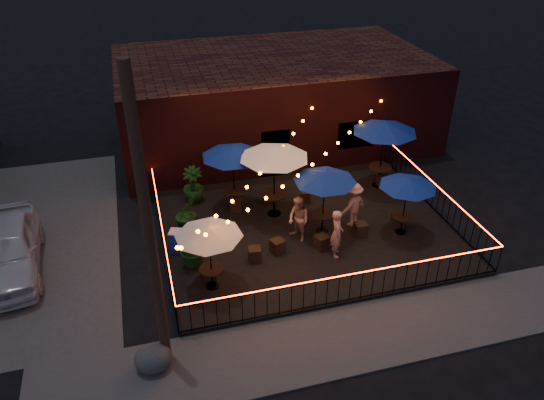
{
  "coord_description": "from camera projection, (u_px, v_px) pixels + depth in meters",
  "views": [
    {
      "loc": [
        -5.32,
        -12.76,
        10.87
      ],
      "look_at": [
        -1.12,
        2.5,
        1.19
      ],
      "focal_mm": 35.0,
      "sensor_mm": 36.0,
      "label": 1
    }
  ],
  "objects": [
    {
      "name": "cafe_table_2",
      "position": [
        325.0,
        177.0,
        17.64
      ],
      "size": [
        2.85,
        2.85,
        2.37
      ],
      "rotation": [
        0.0,
        0.0,
        -0.43
      ],
      "color": "black",
      "rests_on": "patio"
    },
    {
      "name": "cafe_table_5",
      "position": [
        385.0,
        128.0,
        20.21
      ],
      "size": [
        2.57,
        2.57,
        2.77
      ],
      "rotation": [
        0.0,
        0.0,
        -0.02
      ],
      "color": "black",
      "rests_on": "patio"
    },
    {
      "name": "fence_front",
      "position": [
        350.0,
        288.0,
        15.38
      ],
      "size": [
        10.0,
        0.04,
        1.04
      ],
      "color": "black",
      "rests_on": "patio"
    },
    {
      "name": "bistro_chair_8",
      "position": [
        360.0,
        229.0,
        18.43
      ],
      "size": [
        0.42,
        0.42,
        0.48
      ],
      "primitive_type": "cube",
      "rotation": [
        0.0,
        0.0,
        -0.03
      ],
      "color": "black",
      "rests_on": "patio"
    },
    {
      "name": "potted_shrub_c",
      "position": [
        193.0,
        185.0,
        20.18
      ],
      "size": [
        0.88,
        0.88,
        1.4
      ],
      "primitive_type": "imported",
      "rotation": [
        0.0,
        0.0,
        0.13
      ],
      "color": "#193B0C",
      "rests_on": "patio"
    },
    {
      "name": "patio",
      "position": [
        306.0,
        229.0,
        18.98
      ],
      "size": [
        10.0,
        8.0,
        0.15
      ],
      "primitive_type": "cube",
      "color": "black",
      "rests_on": "ground"
    },
    {
      "name": "bistro_chair_0",
      "position": [
        210.0,
        272.0,
        16.44
      ],
      "size": [
        0.46,
        0.46,
        0.48
      ],
      "primitive_type": "cube",
      "rotation": [
        0.0,
        0.0,
        -0.16
      ],
      "color": "black",
      "rests_on": "patio"
    },
    {
      "name": "bistro_chair_2",
      "position": [
        191.0,
        220.0,
        18.98
      ],
      "size": [
        0.47,
        0.47,
        0.43
      ],
      "primitive_type": "cube",
      "rotation": [
        0.0,
        0.0,
        0.39
      ],
      "color": "black",
      "rests_on": "patio"
    },
    {
      "name": "cafe_table_1",
      "position": [
        232.0,
        153.0,
        18.95
      ],
      "size": [
        2.84,
        2.84,
        2.51
      ],
      "rotation": [
        0.0,
        0.0,
        0.3
      ],
      "color": "black",
      "rests_on": "patio"
    },
    {
      "name": "patron_c",
      "position": [
        353.0,
        205.0,
        18.69
      ],
      "size": [
        1.24,
        1.0,
        1.68
      ],
      "primitive_type": "imported",
      "rotation": [
        0.0,
        0.0,
        3.55
      ],
      "color": "#E3A995",
      "rests_on": "patio"
    },
    {
      "name": "boulder",
      "position": [
        153.0,
        358.0,
        13.53
      ],
      "size": [
        1.07,
        0.97,
        0.73
      ],
      "primitive_type": "ellipsoid",
      "rotation": [
        0.0,
        0.0,
        -0.2
      ],
      "color": "#41403C",
      "rests_on": "ground"
    },
    {
      "name": "fence_left",
      "position": [
        163.0,
        237.0,
        17.54
      ],
      "size": [
        0.04,
        8.0,
        1.04
      ],
      "rotation": [
        0.0,
        0.0,
        1.57
      ],
      "color": "black",
      "rests_on": "patio"
    },
    {
      "name": "cafe_table_3",
      "position": [
        274.0,
        153.0,
        18.41
      ],
      "size": [
        2.68,
        2.68,
        2.74
      ],
      "rotation": [
        0.0,
        0.0,
        0.08
      ],
      "color": "black",
      "rests_on": "patio"
    },
    {
      "name": "bistro_chair_6",
      "position": [
        269.0,
        197.0,
        20.38
      ],
      "size": [
        0.4,
        0.4,
        0.42
      ],
      "primitive_type": "cube",
      "rotation": [
        0.0,
        0.0,
        -0.13
      ],
      "color": "black",
      "rests_on": "patio"
    },
    {
      "name": "bistro_chair_7",
      "position": [
        305.0,
        196.0,
        20.41
      ],
      "size": [
        0.42,
        0.42,
        0.41
      ],
      "primitive_type": "cube",
      "rotation": [
        0.0,
        0.0,
        2.88
      ],
      "color": "black",
      "rests_on": "patio"
    },
    {
      "name": "patron_b",
      "position": [
        299.0,
        219.0,
        17.91
      ],
      "size": [
        0.9,
        0.99,
        1.65
      ],
      "primitive_type": "imported",
      "rotation": [
        0.0,
        0.0,
        -1.15
      ],
      "color": "beige",
      "rests_on": "patio"
    },
    {
      "name": "bistro_chair_9",
      "position": [
        398.0,
        220.0,
        18.91
      ],
      "size": [
        0.55,
        0.55,
        0.51
      ],
      "primitive_type": "cube",
      "rotation": [
        0.0,
        0.0,
        2.77
      ],
      "color": "black",
      "rests_on": "patio"
    },
    {
      "name": "bistro_chair_3",
      "position": [
        236.0,
        205.0,
        19.79
      ],
      "size": [
        0.52,
        0.52,
        0.49
      ],
      "primitive_type": "cube",
      "rotation": [
        0.0,
        0.0,
        2.82
      ],
      "color": "black",
      "rests_on": "patio"
    },
    {
      "name": "festoon_lights",
      "position": [
        282.0,
        177.0,
        17.23
      ],
      "size": [
        10.02,
        8.72,
        1.32
      ],
      "color": "#F65900",
      "rests_on": "ground"
    },
    {
      "name": "car_white",
      "position": [
        7.0,
        249.0,
        16.75
      ],
      "size": [
        2.26,
        4.89,
        1.62
      ],
      "primitive_type": "imported",
      "rotation": [
        0.0,
        0.0,
        0.07
      ],
      "color": "silver",
      "rests_on": "ground"
    },
    {
      "name": "bistro_chair_5",
      "position": [
        322.0,
        242.0,
        17.77
      ],
      "size": [
        0.52,
        0.52,
        0.49
      ],
      "primitive_type": "cube",
      "rotation": [
        0.0,
        0.0,
        3.46
      ],
      "color": "black",
      "rests_on": "patio"
    },
    {
      "name": "utility_pole",
      "position": [
        149.0,
        234.0,
        11.92
      ],
      "size": [
        0.26,
        0.26,
        8.0
      ],
      "primitive_type": "cylinder",
      "color": "#3B2618",
      "rests_on": "ground"
    },
    {
      "name": "sidewalk",
      "position": [
        366.0,
        334.0,
        14.69
      ],
      "size": [
        18.0,
        2.5,
        0.05
      ],
      "primitive_type": "cube",
      "color": "#464340",
      "rests_on": "ground"
    },
    {
      "name": "bistro_chair_11",
      "position": [
        383.0,
        181.0,
        21.34
      ],
      "size": [
        0.43,
        0.43,
        0.5
      ],
      "primitive_type": "cube",
      "rotation": [
        0.0,
        0.0,
        3.16
      ],
      "color": "black",
      "rests_on": "patio"
    },
    {
      "name": "brick_building",
      "position": [
        273.0,
        99.0,
        24.78
      ],
      "size": [
        14.0,
        8.0,
        4.0
      ],
      "color": "black",
      "rests_on": "ground"
    },
    {
      "name": "ground",
      "position": [
        325.0,
        265.0,
        17.37
      ],
      "size": [
        110.0,
        110.0,
        0.0
      ],
      "primitive_type": "plane",
      "color": "black",
      "rests_on": "ground"
    },
    {
      "name": "cafe_table_4",
      "position": [
        408.0,
        183.0,
        17.67
      ],
      "size": [
        2.27,
        2.27,
        2.17
      ],
      "rotation": [
        0.0,
        0.0,
        -0.17
      ],
      "color": "black",
      "rests_on": "patio"
    },
    {
      "name": "potted_shrub_b",
      "position": [
        187.0,
        213.0,
        18.33
      ],
      "size": [
        1.05,
        0.97,
        1.53
      ],
      "primitive_type": "imported",
      "rotation": [
        0.0,
        0.0,
        0.43
      ],
      "color": "#173912",
      "rests_on": "patio"
    },
    {
      "name": "patron_a",
      "position": [
        337.0,
        233.0,
        17.15
      ],
      "size": [
        0.54,
        0.7,
        1.71
      ],
      "primitive_type": "imported",
      "rotation": [
        0.0,
        0.0,
        1.34
      ],
      "color": "#DAA392",
      "rests_on": "patio"
    },
    {
      "name": "potted_shrub_a",
      "position": [
        193.0,
        248.0,
        16.85
      ],
      "size": [
        1.29,
        1.17,
        1.26
      ],
      "primitive_type": "imported",
      "rotation": [
        0.0,
        0.0,
        0.18
      ],
      "color": "#17380D",
      "rests_on": "patio"
    },
    {
      "name": "bistro_chair_4",
      "position": [
        277.0,
        246.0,
        17.59
      ],
      "size": [
        0.52,
        0.52,
        0.48
      ],
      "primitive_type": "cube",
      "rotation": [
        0.0,
        0.0,
        0.34
      ],
      "color": "black",
      "rests_on": "patio"
    },
    {
      "name": "cafe_table_0",
      "position": [
        209.0,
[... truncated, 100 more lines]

